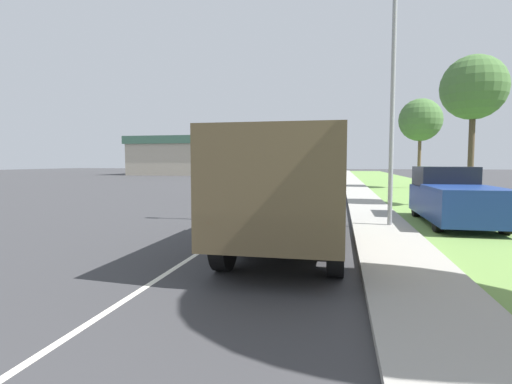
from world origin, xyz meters
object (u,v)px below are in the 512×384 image
(military_truck, at_px, (293,183))
(car_second_ahead, at_px, (319,178))
(car_nearest_ahead, at_px, (258,185))
(lamp_post, at_px, (387,71))
(pickup_truck, at_px, (453,197))

(military_truck, distance_m, car_second_ahead, 25.84)
(military_truck, distance_m, car_nearest_ahead, 13.80)
(car_second_ahead, bearing_deg, lamp_post, -82.01)
(lamp_post, bearing_deg, military_truck, -125.75)
(military_truck, bearing_deg, car_second_ahead, 91.40)
(car_second_ahead, height_order, lamp_post, lamp_post)
(military_truck, xyz_separation_m, car_nearest_ahead, (-3.59, 13.30, -0.85))
(lamp_post, bearing_deg, car_nearest_ahead, 121.82)
(military_truck, relative_size, pickup_truck, 1.39)
(car_nearest_ahead, relative_size, lamp_post, 0.59)
(car_nearest_ahead, xyz_separation_m, car_second_ahead, (2.96, 12.52, -0.03))
(car_nearest_ahead, xyz_separation_m, pickup_truck, (8.51, -8.31, 0.18))
(military_truck, relative_size, lamp_post, 0.90)
(military_truck, bearing_deg, car_nearest_ahead, 105.11)
(car_second_ahead, xyz_separation_m, pickup_truck, (5.55, -20.83, 0.21))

